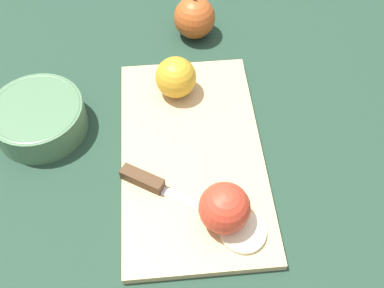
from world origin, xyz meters
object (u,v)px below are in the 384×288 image
object	(u,v)px
apple_half_right	(225,208)
bowl	(39,117)
apple_half_left	(176,77)
knife	(149,182)
apple_whole	(194,18)

from	to	relation	value
apple_half_right	bowl	size ratio (longest dim) A/B	0.48
apple_half_left	knife	bearing A→B (deg)	49.17
apple_half_right	bowl	xyz separation A→B (m)	(-0.21, -0.27, -0.02)
apple_half_left	knife	world-z (taller)	apple_half_left
apple_half_right	apple_half_left	bearing A→B (deg)	162.79
apple_half_left	apple_whole	bearing A→B (deg)	-130.74
apple_half_right	knife	xyz separation A→B (m)	(-0.07, -0.10, -0.03)
apple_half_right	apple_whole	world-z (taller)	apple_whole
bowl	apple_whole	bearing A→B (deg)	124.91
apple_half_right	knife	distance (m)	0.12
apple_half_left	bowl	size ratio (longest dim) A/B	0.46
apple_whole	bowl	world-z (taller)	apple_whole
apple_half_left	bowl	xyz separation A→B (m)	(0.04, -0.23, -0.02)
knife	bowl	size ratio (longest dim) A/B	0.96
apple_half_right	apple_whole	xyz separation A→B (m)	(-0.41, 0.02, -0.01)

